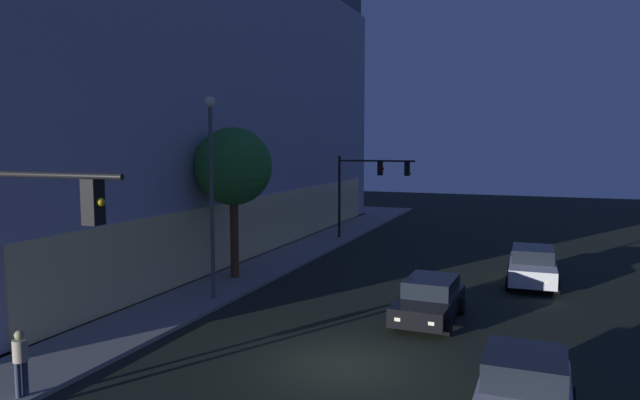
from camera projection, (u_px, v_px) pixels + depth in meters
ground_plane at (344, 365)px, 16.76m from camera, size 120.00×120.00×0.00m
modern_building at (97, 89)px, 37.27m from camera, size 39.74×24.87×20.10m
traffic_light_near_corner at (0, 248)px, 12.12m from camera, size 0.32×4.88×6.04m
traffic_light_far_corner at (369, 179)px, 37.89m from camera, size 0.45×5.16×5.51m
street_lamp_sidewalk at (211, 174)px, 23.00m from camera, size 0.44×0.44×8.16m
sidewalk_tree at (233, 167)px, 26.77m from camera, size 3.64×3.64×7.07m
pedestrian_waiting at (20, 357)px, 14.26m from camera, size 0.36×0.36×1.69m
car_silver at (524, 393)px, 12.87m from camera, size 4.11×2.27×1.72m
car_black at (430, 299)px, 20.93m from camera, size 4.49×2.25×1.54m
car_white at (532, 266)px, 26.32m from camera, size 4.61×2.29×1.69m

